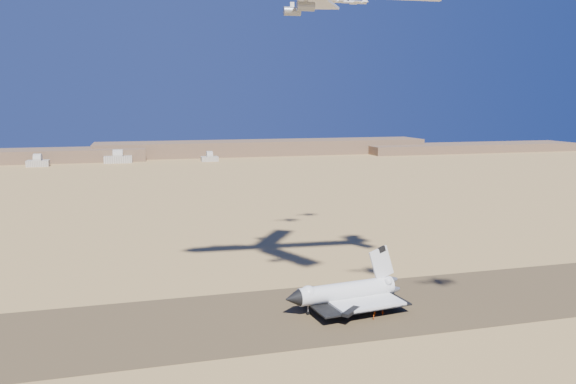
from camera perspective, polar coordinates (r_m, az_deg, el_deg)
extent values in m
plane|color=tan|center=(179.72, -1.30, -12.54)|extent=(1200.00, 1200.00, 0.00)
cube|color=brown|center=(179.71, -1.30, -12.54)|extent=(600.00, 50.00, 0.06)
cube|color=brown|center=(722.48, -2.32, 4.53)|extent=(420.00, 60.00, 18.00)
cube|color=brown|center=(805.63, 18.05, 4.31)|extent=(300.00, 60.00, 11.00)
cube|color=#B9B2A4|center=(643.24, -24.05, 2.68)|extent=(22.00, 14.00, 6.50)
cube|color=#B9B2A4|center=(650.58, -16.88, 3.18)|extent=(30.00, 15.00, 7.50)
cube|color=#B9B2A4|center=(645.37, -7.98, 3.35)|extent=(19.00, 12.50, 5.50)
cylinder|color=silver|center=(184.61, 5.86, -9.98)|extent=(32.98, 9.74, 5.69)
cone|color=black|center=(177.05, 0.48, -10.77)|extent=(5.22, 5.94, 5.41)
sphere|color=silver|center=(178.78, 2.07, -10.30)|extent=(5.29, 5.29, 5.29)
cube|color=silver|center=(187.25, 6.96, -10.48)|extent=(25.25, 27.01, 0.91)
cube|color=black|center=(186.46, 6.40, -10.70)|extent=(33.32, 28.03, 0.51)
cube|color=silver|center=(188.59, 9.47, -7.11)|extent=(9.44, 1.89, 11.71)
cylinder|color=gray|center=(180.60, 2.06, -11.88)|extent=(0.37, 0.37, 3.25)
cylinder|color=black|center=(180.98, 2.05, -12.20)|extent=(1.17, 0.59, 1.12)
cylinder|color=gray|center=(184.82, 8.30, -11.48)|extent=(0.37, 0.37, 3.25)
cylinder|color=black|center=(185.20, 8.29, -11.79)|extent=(1.17, 0.59, 1.12)
cylinder|color=gray|center=(193.07, 6.74, -10.53)|extent=(0.37, 0.37, 3.25)
cylinder|color=black|center=(193.43, 6.73, -10.83)|extent=(1.17, 0.59, 1.12)
cube|color=silver|center=(193.48, 2.62, 18.90)|extent=(26.28, 33.73, 0.78)
cylinder|color=gray|center=(184.41, 1.80, 18.33)|extent=(5.77, 3.29, 2.90)
cylinder|color=gray|center=(193.65, 0.42, 17.89)|extent=(5.77, 3.29, 2.90)
imported|color=#E64B0D|center=(178.86, 8.69, -12.47)|extent=(0.49, 0.64, 1.58)
imported|color=#E64B0D|center=(181.80, 8.80, -12.10)|extent=(0.75, 0.89, 1.59)
imported|color=#E64B0D|center=(182.65, 9.59, -12.00)|extent=(0.95, 1.14, 1.73)
cylinder|color=silver|center=(231.05, 4.12, 18.81)|extent=(11.72, 2.62, 1.36)
cone|color=black|center=(229.62, 2.33, 18.89)|extent=(2.65, 1.53, 1.26)
cube|color=silver|center=(231.23, 4.37, 18.75)|extent=(4.23, 8.09, 0.24)
cube|color=silver|center=(232.16, 5.36, 18.75)|extent=(2.65, 5.06, 0.19)
cylinder|color=silver|center=(246.33, 6.71, 18.62)|extent=(10.87, 1.47, 1.27)
cone|color=black|center=(244.16, 5.20, 18.73)|extent=(2.37, 1.22, 1.18)
sphere|color=black|center=(245.48, 6.09, 18.77)|extent=(1.27, 1.27, 1.27)
cube|color=silver|center=(246.62, 6.92, 18.56)|extent=(3.30, 7.29, 0.23)
cube|color=silver|center=(247.93, 7.74, 18.53)|extent=(2.07, 4.56, 0.18)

